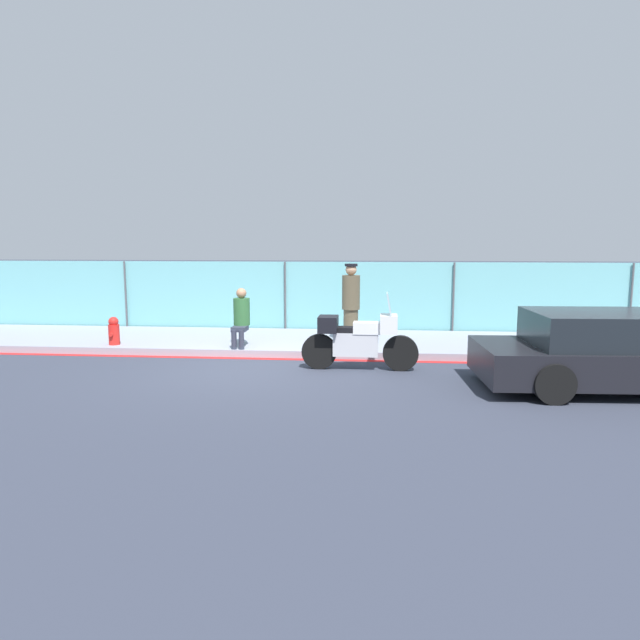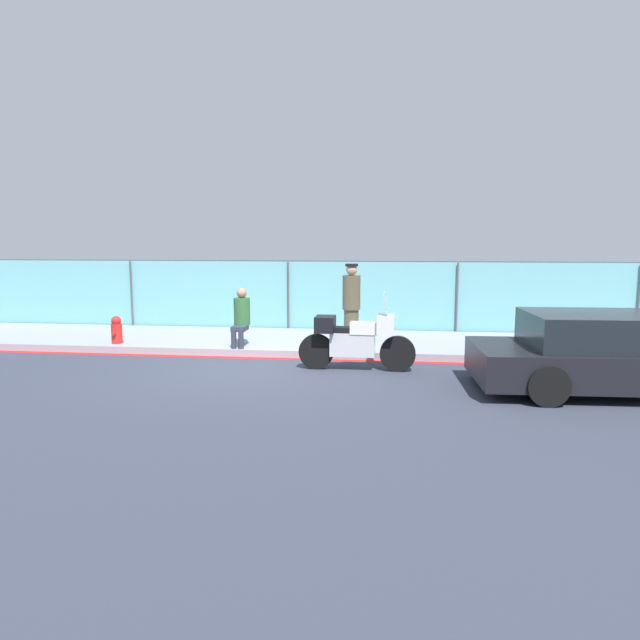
{
  "view_description": "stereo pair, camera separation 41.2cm",
  "coord_description": "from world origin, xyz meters",
  "views": [
    {
      "loc": [
        2.27,
        -10.46,
        2.43
      ],
      "look_at": [
        1.12,
        1.84,
        0.71
      ],
      "focal_mm": 32.0,
      "sensor_mm": 36.0,
      "label": 1
    },
    {
      "loc": [
        2.68,
        -10.42,
        2.43
      ],
      "look_at": [
        1.12,
        1.84,
        0.71
      ],
      "focal_mm": 32.0,
      "sensor_mm": 36.0,
      "label": 2
    }
  ],
  "objects": [
    {
      "name": "fire_hydrant",
      "position": [
        -3.41,
        1.46,
        0.46
      ],
      "size": [
        0.24,
        0.3,
        0.62
      ],
      "color": "red",
      "rests_on": "sidewalk"
    },
    {
      "name": "sidewalk",
      "position": [
        0.0,
        2.6,
        0.08
      ],
      "size": [
        31.95,
        3.06,
        0.15
      ],
      "color": "#8E93A3",
      "rests_on": "ground_plane"
    },
    {
      "name": "officer_standing",
      "position": [
        1.78,
        2.19,
        1.06
      ],
      "size": [
        0.4,
        0.4,
        1.77
      ],
      "color": "brown",
      "rests_on": "sidewalk"
    },
    {
      "name": "motorcycle",
      "position": [
        2.01,
        0.16,
        0.6
      ],
      "size": [
        2.21,
        0.51,
        1.48
      ],
      "rotation": [
        0.0,
        0.0,
        -0.02
      ],
      "color": "black",
      "rests_on": "ground_plane"
    },
    {
      "name": "ground_plane",
      "position": [
        0.0,
        0.0,
        0.0
      ],
      "size": [
        120.0,
        120.0,
        0.0
      ],
      "primitive_type": "plane",
      "color": "#333847"
    },
    {
      "name": "curb_paint_stripe",
      "position": [
        0.0,
        0.98,
        0.0
      ],
      "size": [
        31.95,
        0.18,
        0.01
      ],
      "color": "red",
      "rests_on": "ground_plane"
    },
    {
      "name": "storefront_fence",
      "position": [
        -0.0,
        4.22,
        0.95
      ],
      "size": [
        30.35,
        0.17,
        1.89
      ],
      "color": "#6BB2B7",
      "rests_on": "ground_plane"
    },
    {
      "name": "person_seated_on_curb",
      "position": [
        -0.56,
        1.52,
        0.85
      ],
      "size": [
        0.35,
        0.65,
        1.27
      ],
      "color": "#2D3342",
      "rests_on": "sidewalk"
    },
    {
      "name": "parked_car_left_down_street",
      "position": [
        6.35,
        -0.91,
        0.62
      ],
      "size": [
        4.84,
        2.18,
        1.28
      ],
      "rotation": [
        0.0,
        0.0,
        0.05
      ],
      "color": "black",
      "rests_on": "ground_plane"
    }
  ]
}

